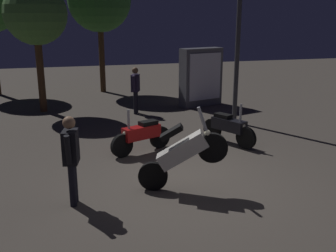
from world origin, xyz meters
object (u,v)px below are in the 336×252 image
(kiosk_billboard, at_px, (201,77))
(person_bystander_far, at_px, (71,153))
(motorcycle_red_parked_right, at_px, (142,135))
(person_rider_beside, at_px, (135,86))
(motorcycle_white_foreground, at_px, (182,153))
(motorcycle_black_parked_left, at_px, (229,127))
(streetlamp_near, at_px, (240,3))

(kiosk_billboard, bearing_deg, person_bystander_far, 39.47)
(motorcycle_red_parked_right, height_order, person_rider_beside, person_rider_beside)
(motorcycle_red_parked_right, bearing_deg, motorcycle_white_foreground, 75.08)
(motorcycle_red_parked_right, distance_m, person_rider_beside, 4.02)
(person_bystander_far, relative_size, kiosk_billboard, 0.76)
(motorcycle_black_parked_left, distance_m, motorcycle_red_parked_right, 2.29)
(motorcycle_white_foreground, distance_m, person_rider_beside, 6.28)
(streetlamp_near, bearing_deg, person_bystander_far, -139.50)
(person_rider_beside, xyz_separation_m, kiosk_billboard, (2.57, 0.64, 0.12))
(motorcycle_white_foreground, distance_m, kiosk_billboard, 7.49)
(motorcycle_white_foreground, xyz_separation_m, motorcycle_red_parked_right, (-0.29, 2.33, -0.31))
(motorcycle_black_parked_left, height_order, motorcycle_red_parked_right, same)
(motorcycle_white_foreground, height_order, motorcycle_black_parked_left, motorcycle_white_foreground)
(streetlamp_near, height_order, kiosk_billboard, streetlamp_near)
(motorcycle_white_foreground, xyz_separation_m, motorcycle_black_parked_left, (2.01, 2.39, -0.31))
(motorcycle_black_parked_left, bearing_deg, person_rider_beside, 176.13)
(person_bystander_far, xyz_separation_m, kiosk_billboard, (4.88, 6.92, 0.11))
(motorcycle_white_foreground, xyz_separation_m, kiosk_billboard, (2.89, 6.91, 0.31))
(motorcycle_black_parked_left, relative_size, kiosk_billboard, 0.72)
(motorcycle_white_foreground, xyz_separation_m, streetlamp_near, (3.05, 4.28, 2.82))
(motorcycle_white_foreground, distance_m, streetlamp_near, 5.97)
(streetlamp_near, bearing_deg, kiosk_billboard, 93.44)
(motorcycle_black_parked_left, xyz_separation_m, kiosk_billboard, (0.89, 4.51, 0.61))
(motorcycle_black_parked_left, relative_size, motorcycle_red_parked_right, 0.96)
(motorcycle_white_foreground, relative_size, motorcycle_red_parked_right, 1.03)
(motorcycle_red_parked_right, xyz_separation_m, person_bystander_far, (-1.70, -2.34, 0.50))
(motorcycle_white_foreground, distance_m, person_bystander_far, 1.99)
(motorcycle_red_parked_right, bearing_deg, streetlamp_near, -171.54)
(person_bystander_far, bearing_deg, streetlamp_near, 52.08)
(motorcycle_red_parked_right, relative_size, streetlamp_near, 0.28)
(motorcycle_white_foreground, relative_size, motorcycle_black_parked_left, 1.07)
(streetlamp_near, bearing_deg, motorcycle_white_foreground, -125.46)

